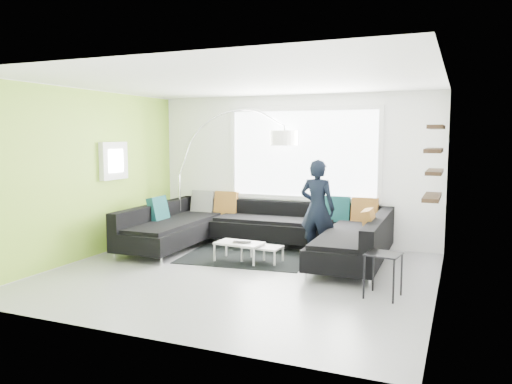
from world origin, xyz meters
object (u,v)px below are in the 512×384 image
(person, at_px, (317,208))
(side_table, at_px, (383,275))
(laptop, at_px, (242,243))
(sectional_sofa, at_px, (258,232))
(arc_lamp, at_px, (179,175))
(coffee_table, at_px, (251,252))

(person, bearing_deg, side_table, 132.98)
(laptop, bearing_deg, sectional_sofa, 72.90)
(sectional_sofa, bearing_deg, side_table, -34.10)
(arc_lamp, xyz_separation_m, side_table, (4.28, -2.19, -0.99))
(side_table, relative_size, laptop, 1.70)
(side_table, bearing_deg, arc_lamp, 152.95)
(side_table, bearing_deg, coffee_table, 155.92)
(sectional_sofa, distance_m, side_table, 2.76)
(coffee_table, bearing_deg, sectional_sofa, 102.00)
(side_table, distance_m, laptop, 2.51)
(side_table, height_order, laptop, side_table)
(arc_lamp, distance_m, person, 3.00)
(coffee_table, height_order, laptop, laptop)
(arc_lamp, distance_m, side_table, 4.91)
(sectional_sofa, distance_m, arc_lamp, 2.25)
(arc_lamp, height_order, side_table, arc_lamp)
(side_table, bearing_deg, laptop, 159.51)
(person, xyz_separation_m, laptop, (-1.00, -0.88, -0.49))
(sectional_sofa, xyz_separation_m, coffee_table, (0.07, -0.49, -0.25))
(coffee_table, height_order, person, person)
(side_table, height_order, person, person)
(coffee_table, bearing_deg, laptop, -127.68)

